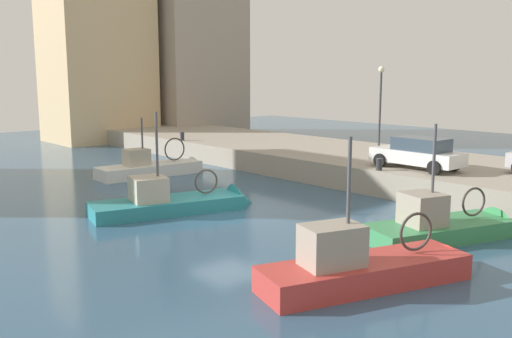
% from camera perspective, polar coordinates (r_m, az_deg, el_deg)
% --- Properties ---
extents(water_surface, '(80.00, 80.00, 0.00)m').
position_cam_1_polar(water_surface, '(22.59, -2.99, -4.57)').
color(water_surface, '#335675').
rests_on(water_surface, ground).
extents(quay_wall, '(9.00, 56.00, 1.20)m').
position_cam_1_polar(quay_wall, '(30.81, 13.96, 0.09)').
color(quay_wall, '#9E9384').
rests_on(quay_wall, ground).
extents(fishing_boat_teal, '(7.17, 3.55, 4.99)m').
position_cam_1_polar(fishing_boat_teal, '(23.16, -7.99, -3.96)').
color(fishing_boat_teal, teal).
rests_on(fishing_boat_teal, ground).
extents(fishing_boat_white, '(6.69, 2.31, 4.06)m').
position_cam_1_polar(fishing_boat_white, '(31.72, -10.20, -0.41)').
color(fishing_boat_white, white).
rests_on(fishing_boat_white, ground).
extents(fishing_boat_red, '(6.79, 3.49, 4.73)m').
position_cam_1_polar(fishing_boat_red, '(15.48, 11.86, -10.85)').
color(fishing_boat_red, '#BC3833').
rests_on(fishing_boat_red, ground).
extents(fishing_boat_green, '(6.35, 3.60, 4.80)m').
position_cam_1_polar(fishing_boat_green, '(20.34, 18.99, -6.26)').
color(fishing_boat_green, '#388951').
rests_on(fishing_boat_green, ground).
extents(parked_car_white, '(1.90, 4.32, 1.48)m').
position_cam_1_polar(parked_car_white, '(26.93, 16.21, 1.57)').
color(parked_car_white, silver).
rests_on(parked_car_white, quay_wall).
extents(mooring_bollard_south, '(0.28, 0.28, 0.55)m').
position_cam_1_polar(mooring_bollard_south, '(26.19, 12.47, 0.47)').
color(mooring_bollard_south, '#2D2D33').
rests_on(mooring_bollard_south, quay_wall).
extents(mooring_bollard_mid, '(0.28, 0.28, 0.55)m').
position_cam_1_polar(mooring_bollard_mid, '(37.78, -7.54, 3.32)').
color(mooring_bollard_mid, '#2D2D33').
rests_on(mooring_bollard_mid, quay_wall).
extents(quay_streetlamp, '(0.36, 0.36, 4.83)m').
position_cam_1_polar(quay_streetlamp, '(32.91, 12.61, 7.48)').
color(quay_streetlamp, '#38383D').
rests_on(quay_streetlamp, quay_wall).
extents(waterfront_building_west, '(8.36, 6.64, 16.29)m').
position_cam_1_polar(waterfront_building_west, '(49.63, -15.95, 12.23)').
color(waterfront_building_west, '#D1B284').
rests_on(waterfront_building_west, ground).
extents(waterfront_building_central, '(8.56, 7.27, 16.21)m').
position_cam_1_polar(waterfront_building_central, '(53.11, -6.58, 12.29)').
color(waterfront_building_central, '#A39384').
rests_on(waterfront_building_central, ground).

